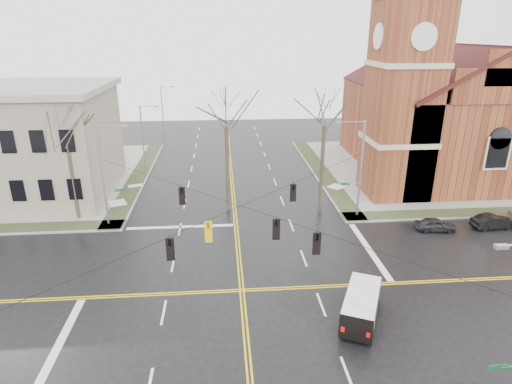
{
  "coord_description": "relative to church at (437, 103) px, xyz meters",
  "views": [
    {
      "loc": [
        -1.08,
        -24.73,
        16.43
      ],
      "look_at": [
        1.46,
        6.0,
        4.83
      ],
      "focal_mm": 30.0,
      "sensor_mm": 36.0,
      "label": 1
    }
  ],
  "objects": [
    {
      "name": "signal_pole_ne",
      "position": [
        -13.44,
        -13.28,
        -3.48
      ],
      "size": [
        2.75,
        0.22,
        9.0
      ],
      "color": "gray",
      "rests_on": "ground"
    },
    {
      "name": "parked_car_a",
      "position": [
        -7.34,
        -16.89,
        -7.85
      ],
      "size": [
        3.58,
        1.84,
        1.17
      ],
      "primitive_type": "imported",
      "rotation": [
        0.0,
        0.0,
        1.43
      ],
      "color": "#232225",
      "rests_on": "ground"
    },
    {
      "name": "span_wires",
      "position": [
        -24.76,
        -24.78,
        -2.23
      ],
      "size": [
        23.02,
        23.02,
        0.03
      ],
      "color": "black",
      "rests_on": "ground"
    },
    {
      "name": "cargo_van",
      "position": [
        -17.69,
        -28.34,
        -7.35
      ],
      "size": [
        3.7,
        5.11,
        1.83
      ],
      "rotation": [
        0.0,
        0.0,
        -0.44
      ],
      "color": "white",
      "rests_on": "ground"
    },
    {
      "name": "civic_building_a",
      "position": [
        -46.76,
        -4.78,
        -2.93
      ],
      "size": [
        18.0,
        14.0,
        11.0
      ],
      "primitive_type": "cube",
      "color": "gray",
      "rests_on": "ground"
    },
    {
      "name": "tree_ne",
      "position": [
        -16.48,
        -11.68,
        0.5
      ],
      "size": [
        4.0,
        4.0,
        12.36
      ],
      "color": "#342B21",
      "rests_on": "ground"
    },
    {
      "name": "signal_pole_nw",
      "position": [
        -36.09,
        -13.28,
        -3.48
      ],
      "size": [
        2.75,
        0.22,
        9.0
      ],
      "color": "gray",
      "rests_on": "ground"
    },
    {
      "name": "streetlight_north_a",
      "position": [
        -35.42,
        3.22,
        -3.97
      ],
      "size": [
        2.3,
        0.2,
        8.0
      ],
      "color": "gray",
      "rests_on": "ground"
    },
    {
      "name": "tree_nw_near",
      "position": [
        -25.36,
        -10.71,
        0.38
      ],
      "size": [
        4.0,
        4.0,
        12.19
      ],
      "color": "#342B21",
      "rests_on": "ground"
    },
    {
      "name": "church",
      "position": [
        0.0,
        0.0,
        0.0
      ],
      "size": [
        24.28,
        27.48,
        27.5
      ],
      "color": "maroon",
      "rests_on": "ground"
    },
    {
      "name": "sidewalks",
      "position": [
        -24.76,
        -24.78,
        -8.36
      ],
      "size": [
        80.0,
        80.0,
        0.17
      ],
      "color": "gray",
      "rests_on": "ground"
    },
    {
      "name": "traffic_signals",
      "position": [
        -24.76,
        -25.45,
        -2.98
      ],
      "size": [
        8.21,
        8.26,
        1.3
      ],
      "color": "black",
      "rests_on": "ground"
    },
    {
      "name": "streetlight_north_b",
      "position": [
        -35.42,
        23.22,
        -3.97
      ],
      "size": [
        2.3,
        0.2,
        8.0
      ],
      "color": "gray",
      "rests_on": "ground"
    },
    {
      "name": "parked_car_b",
      "position": [
        -2.0,
        -16.81,
        -7.81
      ],
      "size": [
        3.9,
        1.62,
        1.26
      ],
      "primitive_type": "imported",
      "rotation": [
        0.0,
        0.0,
        1.65
      ],
      "color": "black",
      "rests_on": "ground"
    },
    {
      "name": "ground",
      "position": [
        -24.76,
        -24.78,
        -8.43
      ],
      "size": [
        120.0,
        120.0,
        0.0
      ],
      "primitive_type": "plane",
      "color": "black",
      "rests_on": "ground"
    },
    {
      "name": "tree_nw_far",
      "position": [
        -39.32,
        -11.74,
        -0.69
      ],
      "size": [
        4.0,
        4.0,
        10.69
      ],
      "color": "#342B21",
      "rests_on": "ground"
    },
    {
      "name": "road_markings",
      "position": [
        -24.76,
        -24.78,
        -8.43
      ],
      "size": [
        100.0,
        100.0,
        0.01
      ],
      "color": "gold",
      "rests_on": "ground"
    }
  ]
}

